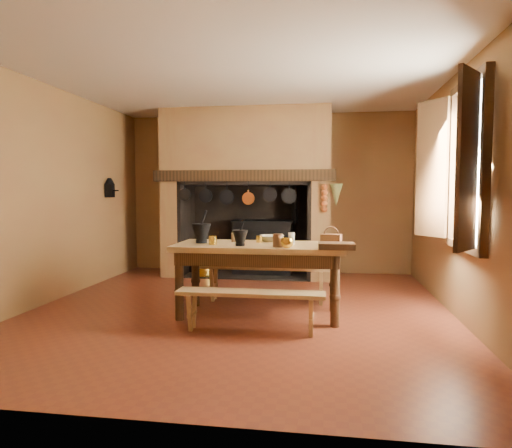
% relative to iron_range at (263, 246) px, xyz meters
% --- Properties ---
extents(floor, '(5.50, 5.50, 0.00)m').
position_rel_iron_range_xyz_m(floor, '(0.04, -2.45, -0.48)').
color(floor, '#602816').
rests_on(floor, ground).
extents(ceiling, '(5.50, 5.50, 0.00)m').
position_rel_iron_range_xyz_m(ceiling, '(0.04, -2.45, 2.32)').
color(ceiling, silver).
rests_on(ceiling, back_wall).
extents(back_wall, '(5.00, 0.02, 2.80)m').
position_rel_iron_range_xyz_m(back_wall, '(0.04, 0.30, 0.92)').
color(back_wall, olive).
rests_on(back_wall, floor).
extents(wall_left, '(0.02, 5.50, 2.80)m').
position_rel_iron_range_xyz_m(wall_left, '(-2.46, -2.45, 0.92)').
color(wall_left, olive).
rests_on(wall_left, floor).
extents(wall_right, '(0.02, 5.50, 2.80)m').
position_rel_iron_range_xyz_m(wall_right, '(2.54, -2.45, 0.92)').
color(wall_right, olive).
rests_on(wall_right, floor).
extents(wall_front, '(5.00, 0.02, 2.80)m').
position_rel_iron_range_xyz_m(wall_front, '(0.04, -5.20, 0.92)').
color(wall_front, olive).
rests_on(wall_front, floor).
extents(chimney_breast, '(2.95, 0.96, 2.80)m').
position_rel_iron_range_xyz_m(chimney_breast, '(-0.26, -0.14, 1.33)').
color(chimney_breast, olive).
rests_on(chimney_breast, floor).
extents(iron_range, '(1.12, 0.55, 1.60)m').
position_rel_iron_range_xyz_m(iron_range, '(0.00, 0.00, 0.00)').
color(iron_range, black).
rests_on(iron_range, floor).
extents(hearth_pans, '(0.51, 0.62, 0.20)m').
position_rel_iron_range_xyz_m(hearth_pans, '(-1.01, -0.23, -0.39)').
color(hearth_pans, gold).
rests_on(hearth_pans, floor).
extents(hanging_pans, '(1.92, 0.29, 0.27)m').
position_rel_iron_range_xyz_m(hanging_pans, '(-0.30, -0.64, 0.88)').
color(hanging_pans, black).
rests_on(hanging_pans, chimney_breast).
extents(onion_string, '(0.12, 0.10, 0.46)m').
position_rel_iron_range_xyz_m(onion_string, '(1.04, -0.66, 0.85)').
color(onion_string, '#A5511E').
rests_on(onion_string, chimney_breast).
extents(herb_bunch, '(0.20, 0.20, 0.35)m').
position_rel_iron_range_xyz_m(herb_bunch, '(1.22, -0.66, 0.90)').
color(herb_bunch, brown).
rests_on(herb_bunch, chimney_breast).
extents(window, '(0.39, 1.75, 1.76)m').
position_rel_iron_range_xyz_m(window, '(2.39, -2.85, 1.22)').
color(window, white).
rests_on(window, wall_right).
extents(wall_coffee_mill, '(0.23, 0.16, 0.31)m').
position_rel_iron_range_xyz_m(wall_coffee_mill, '(-2.38, -0.90, 1.03)').
color(wall_coffee_mill, black).
rests_on(wall_coffee_mill, wall_left).
extents(work_table, '(1.92, 0.85, 0.83)m').
position_rel_iron_range_xyz_m(work_table, '(0.32, -2.68, 0.22)').
color(work_table, '#A97F4D').
rests_on(work_table, floor).
extents(bench_front, '(1.51, 0.26, 0.42)m').
position_rel_iron_range_xyz_m(bench_front, '(0.32, -3.32, -0.17)').
color(bench_front, '#A97F4D').
rests_on(bench_front, floor).
extents(bench_back, '(1.72, 0.30, 0.48)m').
position_rel_iron_range_xyz_m(bench_back, '(0.32, -2.04, -0.12)').
color(bench_back, '#A97F4D').
rests_on(bench_back, floor).
extents(mortar_large, '(0.23, 0.23, 0.38)m').
position_rel_iron_range_xyz_m(mortar_large, '(-0.37, -2.68, 0.48)').
color(mortar_large, black).
rests_on(mortar_large, work_table).
extents(mortar_small, '(0.17, 0.17, 0.30)m').
position_rel_iron_range_xyz_m(mortar_small, '(0.13, -2.90, 0.45)').
color(mortar_small, black).
rests_on(mortar_small, work_table).
extents(coffee_grinder, '(0.15, 0.12, 0.16)m').
position_rel_iron_range_xyz_m(coffee_grinder, '(0.00, -2.47, 0.41)').
color(coffee_grinder, '#392212').
rests_on(coffee_grinder, work_table).
extents(brass_mug_a, '(0.12, 0.12, 0.10)m').
position_rel_iron_range_xyz_m(brass_mug_a, '(-0.20, -2.82, 0.40)').
color(brass_mug_a, gold).
rests_on(brass_mug_a, work_table).
extents(brass_mug_b, '(0.08, 0.08, 0.08)m').
position_rel_iron_range_xyz_m(brass_mug_b, '(0.29, -2.52, 0.39)').
color(brass_mug_b, gold).
rests_on(brass_mug_b, work_table).
extents(mixing_bowl, '(0.35, 0.35, 0.07)m').
position_rel_iron_range_xyz_m(mixing_bowl, '(0.42, -2.39, 0.39)').
color(mixing_bowl, '#BDB491').
rests_on(mixing_bowl, work_table).
extents(stoneware_crock, '(0.15, 0.15, 0.14)m').
position_rel_iron_range_xyz_m(stoneware_crock, '(0.55, -2.92, 0.42)').
color(stoneware_crock, '#4F331D').
rests_on(stoneware_crock, work_table).
extents(glass_jar, '(0.09, 0.09, 0.13)m').
position_rel_iron_range_xyz_m(glass_jar, '(0.68, -2.61, 0.41)').
color(glass_jar, beige).
rests_on(glass_jar, work_table).
extents(wicker_basket, '(0.25, 0.20, 0.21)m').
position_rel_iron_range_xyz_m(wicker_basket, '(1.13, -2.66, 0.42)').
color(wicker_basket, '#4E2F17').
rests_on(wicker_basket, work_table).
extents(wooden_tray, '(0.38, 0.28, 0.06)m').
position_rel_iron_range_xyz_m(wooden_tray, '(1.18, -3.00, 0.38)').
color(wooden_tray, '#392212').
rests_on(wooden_tray, work_table).
extents(brass_cup, '(0.18, 0.18, 0.11)m').
position_rel_iron_range_xyz_m(brass_cup, '(0.66, -3.00, 0.40)').
color(brass_cup, gold).
rests_on(brass_cup, work_table).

